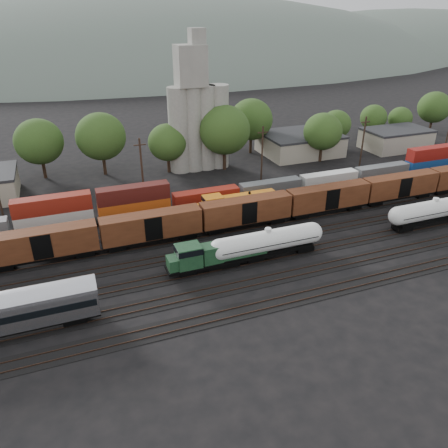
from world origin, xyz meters
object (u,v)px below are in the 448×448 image
object	(u,v)px
green_locomotive	(215,254)
grain_silo	(198,118)
orange_locomotive	(235,204)
tank_car_a	(267,242)

from	to	relation	value
green_locomotive	grain_silo	distance (m)	43.35
green_locomotive	orange_locomotive	bearing A→B (deg)	59.13
orange_locomotive	grain_silo	distance (m)	27.57
green_locomotive	tank_car_a	size ratio (longest dim) A/B	0.89
tank_car_a	orange_locomotive	size ratio (longest dim) A/B	1.09
grain_silo	orange_locomotive	bearing A→B (deg)	-94.31
tank_car_a	grain_silo	bearing A→B (deg)	85.71
tank_car_a	orange_locomotive	distance (m)	15.05
green_locomotive	grain_silo	xyz separation A→B (m)	(10.92, 41.00, 8.90)
tank_car_a	grain_silo	distance (m)	41.99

